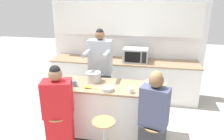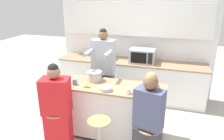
{
  "view_description": "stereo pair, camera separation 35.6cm",
  "coord_description": "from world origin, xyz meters",
  "px_view_note": "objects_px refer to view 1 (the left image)",
  "views": [
    {
      "loc": [
        0.62,
        -3.24,
        2.37
      ],
      "look_at": [
        0.0,
        0.07,
        1.19
      ],
      "focal_mm": 35.0,
      "sensor_mm": 36.0,
      "label": 1
    },
    {
      "loc": [
        0.97,
        -3.16,
        2.37
      ],
      "look_at": [
        0.0,
        0.07,
        1.19
      ],
      "focal_mm": 35.0,
      "sensor_mm": 36.0,
      "label": 2
    }
  ],
  "objects_px": {
    "person_cooking": "(100,76)",
    "bar_stool_center": "(104,139)",
    "person_wrapped_blanket": "(59,113)",
    "microwave": "(135,55)",
    "kitchen_island": "(111,110)",
    "cooking_pot": "(94,77)",
    "potted_plant": "(105,54)",
    "juice_carton": "(60,82)",
    "banana_bunch": "(88,87)",
    "bar_stool_leftmost": "(59,132)",
    "fruit_bowl": "(107,89)",
    "coffee_cup_far": "(131,90)",
    "person_seated_near": "(153,123)",
    "coffee_cup_near": "(74,83)"
  },
  "relations": [
    {
      "from": "fruit_bowl",
      "to": "potted_plant",
      "type": "distance_m",
      "value": 1.83
    },
    {
      "from": "person_wrapped_blanket",
      "to": "fruit_bowl",
      "type": "bearing_deg",
      "value": 13.61
    },
    {
      "from": "kitchen_island",
      "to": "potted_plant",
      "type": "relative_size",
      "value": 7.34
    },
    {
      "from": "kitchen_island",
      "to": "person_cooking",
      "type": "xyz_separation_m",
      "value": [
        -0.32,
        0.55,
        0.41
      ]
    },
    {
      "from": "bar_stool_center",
      "to": "potted_plant",
      "type": "xyz_separation_m",
      "value": [
        -0.46,
        2.17,
        0.71
      ]
    },
    {
      "from": "bar_stool_leftmost",
      "to": "coffee_cup_far",
      "type": "height_order",
      "value": "coffee_cup_far"
    },
    {
      "from": "coffee_cup_far",
      "to": "microwave",
      "type": "bearing_deg",
      "value": 92.5
    },
    {
      "from": "fruit_bowl",
      "to": "kitchen_island",
      "type": "bearing_deg",
      "value": 84.08
    },
    {
      "from": "kitchen_island",
      "to": "person_cooking",
      "type": "relative_size",
      "value": 1.01
    },
    {
      "from": "bar_stool_center",
      "to": "microwave",
      "type": "distance_m",
      "value": 2.26
    },
    {
      "from": "kitchen_island",
      "to": "juice_carton",
      "type": "height_order",
      "value": "juice_carton"
    },
    {
      "from": "person_seated_near",
      "to": "potted_plant",
      "type": "xyz_separation_m",
      "value": [
        -1.16,
        2.13,
        0.37
      ]
    },
    {
      "from": "coffee_cup_near",
      "to": "juice_carton",
      "type": "relative_size",
      "value": 0.52
    },
    {
      "from": "person_seated_near",
      "to": "fruit_bowl",
      "type": "height_order",
      "value": "person_seated_near"
    },
    {
      "from": "person_seated_near",
      "to": "coffee_cup_near",
      "type": "height_order",
      "value": "person_seated_near"
    },
    {
      "from": "coffee_cup_far",
      "to": "juice_carton",
      "type": "relative_size",
      "value": 0.55
    },
    {
      "from": "cooking_pot",
      "to": "potted_plant",
      "type": "bearing_deg",
      "value": 95.04
    },
    {
      "from": "cooking_pot",
      "to": "potted_plant",
      "type": "height_order",
      "value": "potted_plant"
    },
    {
      "from": "kitchen_island",
      "to": "microwave",
      "type": "distance_m",
      "value": 1.66
    },
    {
      "from": "person_cooking",
      "to": "microwave",
      "type": "relative_size",
      "value": 3.21
    },
    {
      "from": "person_wrapped_blanket",
      "to": "person_seated_near",
      "type": "relative_size",
      "value": 0.99
    },
    {
      "from": "cooking_pot",
      "to": "microwave",
      "type": "distance_m",
      "value": 1.53
    },
    {
      "from": "person_cooking",
      "to": "person_seated_near",
      "type": "distance_m",
      "value": 1.52
    },
    {
      "from": "juice_carton",
      "to": "bar_stool_leftmost",
      "type": "bearing_deg",
      "value": -77.25
    },
    {
      "from": "coffee_cup_far",
      "to": "juice_carton",
      "type": "distance_m",
      "value": 1.14
    },
    {
      "from": "person_wrapped_blanket",
      "to": "cooking_pot",
      "type": "distance_m",
      "value": 0.85
    },
    {
      "from": "person_wrapped_blanket",
      "to": "microwave",
      "type": "relative_size",
      "value": 2.57
    },
    {
      "from": "banana_bunch",
      "to": "person_cooking",
      "type": "bearing_deg",
      "value": 87.48
    },
    {
      "from": "person_seated_near",
      "to": "bar_stool_leftmost",
      "type": "bearing_deg",
      "value": -163.54
    },
    {
      "from": "bar_stool_center",
      "to": "kitchen_island",
      "type": "bearing_deg",
      "value": 90.0
    },
    {
      "from": "cooking_pot",
      "to": "coffee_cup_near",
      "type": "height_order",
      "value": "cooking_pot"
    },
    {
      "from": "person_seated_near",
      "to": "coffee_cup_far",
      "type": "bearing_deg",
      "value": 153.02
    },
    {
      "from": "person_wrapped_blanket",
      "to": "bar_stool_center",
      "type": "bearing_deg",
      "value": -16.59
    },
    {
      "from": "coffee_cup_far",
      "to": "fruit_bowl",
      "type": "bearing_deg",
      "value": 178.19
    },
    {
      "from": "person_wrapped_blanket",
      "to": "juice_carton",
      "type": "height_order",
      "value": "person_wrapped_blanket"
    },
    {
      "from": "bar_stool_leftmost",
      "to": "person_seated_near",
      "type": "bearing_deg",
      "value": 0.12
    },
    {
      "from": "potted_plant",
      "to": "cooking_pot",
      "type": "bearing_deg",
      "value": -84.96
    },
    {
      "from": "person_cooking",
      "to": "bar_stool_center",
      "type": "bearing_deg",
      "value": -74.75
    },
    {
      "from": "person_seated_near",
      "to": "fruit_bowl",
      "type": "xyz_separation_m",
      "value": [
        -0.72,
        0.35,
        0.3
      ]
    },
    {
      "from": "person_seated_near",
      "to": "juice_carton",
      "type": "height_order",
      "value": "person_seated_near"
    },
    {
      "from": "bar_stool_leftmost",
      "to": "cooking_pot",
      "type": "bearing_deg",
      "value": 60.37
    },
    {
      "from": "person_seated_near",
      "to": "potted_plant",
      "type": "bearing_deg",
      "value": 134.94
    },
    {
      "from": "fruit_bowl",
      "to": "juice_carton",
      "type": "distance_m",
      "value": 0.78
    },
    {
      "from": "person_seated_near",
      "to": "juice_carton",
      "type": "relative_size",
      "value": 7.12
    },
    {
      "from": "kitchen_island",
      "to": "person_seated_near",
      "type": "distance_m",
      "value": 0.92
    },
    {
      "from": "person_cooking",
      "to": "fruit_bowl",
      "type": "bearing_deg",
      "value": -68.94
    },
    {
      "from": "bar_stool_center",
      "to": "person_cooking",
      "type": "relative_size",
      "value": 0.36
    },
    {
      "from": "potted_plant",
      "to": "bar_stool_center",
      "type": "bearing_deg",
      "value": -78.0
    },
    {
      "from": "coffee_cup_far",
      "to": "microwave",
      "type": "distance_m",
      "value": 1.75
    },
    {
      "from": "cooking_pot",
      "to": "juice_carton",
      "type": "xyz_separation_m",
      "value": [
        -0.47,
        -0.35,
        0.01
      ]
    }
  ]
}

